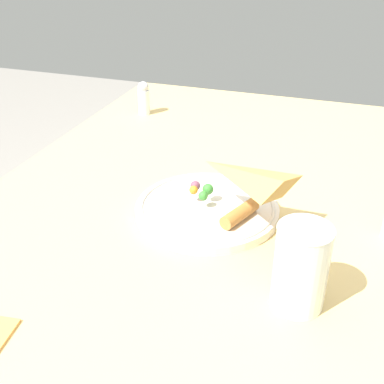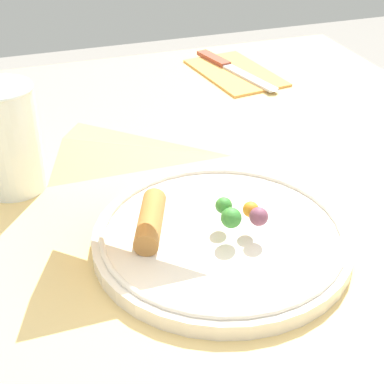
{
  "view_description": "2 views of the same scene",
  "coord_description": "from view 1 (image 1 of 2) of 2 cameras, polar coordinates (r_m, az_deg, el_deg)",
  "views": [
    {
      "loc": [
        -0.77,
        -0.23,
        1.23
      ],
      "look_at": [
        -0.08,
        0.01,
        0.82
      ],
      "focal_mm": 45.0,
      "sensor_mm": 36.0,
      "label": 1
    },
    {
      "loc": [
        0.37,
        -0.2,
        1.13
      ],
      "look_at": [
        -0.11,
        -0.03,
        0.81
      ],
      "focal_mm": 55.0,
      "sensor_mm": 36.0,
      "label": 2
    }
  ],
  "objects": [
    {
      "name": "salt_shaker",
      "position": [
        1.32,
        -5.74,
        11.04
      ],
      "size": [
        0.03,
        0.03,
        0.09
      ],
      "color": "white",
      "rests_on": "dining_table"
    },
    {
      "name": "milk_glass",
      "position": [
        0.66,
        12.73,
        -9.0
      ],
      "size": [
        0.07,
        0.07,
        0.12
      ],
      "color": "white",
      "rests_on": "dining_table"
    },
    {
      "name": "plate_pizza",
      "position": [
        0.86,
        1.85,
        -1.79
      ],
      "size": [
        0.26,
        0.26,
        0.05
      ],
      "color": "silver",
      "rests_on": "dining_table"
    },
    {
      "name": "dining_table",
      "position": [
        0.98,
        1.85,
        -5.46
      ],
      "size": [
        1.28,
        0.84,
        0.77
      ],
      "color": "#DBB770",
      "rests_on": "ground_plane"
    }
  ]
}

